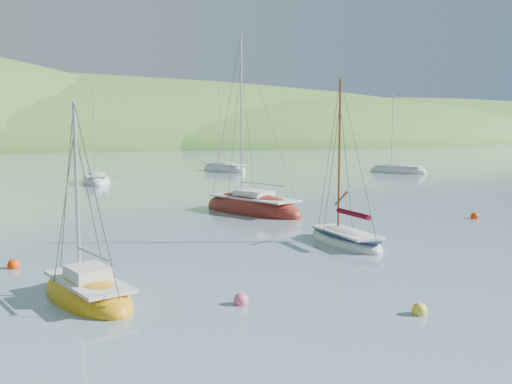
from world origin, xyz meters
name	(u,v)px	position (x,y,z in m)	size (l,w,h in m)	color
ground	(356,289)	(0.00, 0.00, 0.00)	(700.00, 700.00, 0.00)	slate
daysailer_white	(345,240)	(4.01, 6.31, 0.20)	(2.26, 5.34, 8.03)	silver
sloop_red	(252,209)	(4.50, 17.06, 0.22)	(5.08, 8.57, 12.00)	maroon
sailboat_yellow	(87,294)	(-8.06, 2.78, 0.17)	(2.91, 5.28, 6.62)	#C9860F
distant_sloop_a	(96,181)	(-0.54, 41.23, 0.18)	(3.64, 7.67, 10.52)	silver
distant_sloop_b	(224,170)	(16.72, 50.19, 0.19)	(4.54, 8.42, 11.40)	silver
distant_sloop_d	(398,171)	(34.41, 38.68, 0.18)	(5.20, 7.75, 10.46)	silver
mooring_buoys	(294,260)	(0.07, 4.16, 0.12)	(25.48, 12.43, 0.48)	yellow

